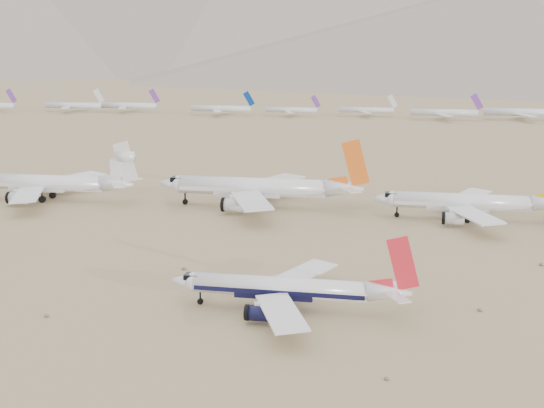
{
  "coord_description": "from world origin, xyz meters",
  "views": [
    {
      "loc": [
        14.09,
        -120.71,
        42.89
      ],
      "look_at": [
        -19.31,
        45.94,
        7.0
      ],
      "focal_mm": 50.0,
      "sensor_mm": 36.0,
      "label": 1
    }
  ],
  "objects": [
    {
      "name": "ground",
      "position": [
        0.0,
        0.0,
        0.0
      ],
      "size": [
        7000.0,
        7000.0,
        0.0
      ],
      "primitive_type": "plane",
      "color": "#8D7752",
      "rests_on": "ground"
    },
    {
      "name": "main_airliner",
      "position": [
        -6.27,
        -4.21,
        3.75
      ],
      "size": [
        38.66,
        37.76,
        13.64
      ],
      "color": "silver",
      "rests_on": "ground"
    },
    {
      "name": "row2_gold_tail",
      "position": [
        26.1,
        68.89,
        4.48
      ],
      "size": [
        45.0,
        44.01,
        16.02
      ],
      "color": "silver",
      "rests_on": "ground"
    },
    {
      "name": "row2_orange_tail",
      "position": [
        -27.91,
        73.34,
        5.38
      ],
      "size": [
        53.78,
        52.61,
        19.18
      ],
      "color": "silver",
      "rests_on": "ground"
    },
    {
      "name": "row2_white_trijet",
      "position": [
        -87.33,
        70.87,
        5.05
      ],
      "size": [
        49.21,
        48.09,
        17.44
      ],
      "color": "silver",
      "rests_on": "ground"
    },
    {
      "name": "distant_storage_row",
      "position": [
        65.15,
        333.56,
        4.38
      ],
      "size": [
        673.3,
        57.5,
        15.16
      ],
      "color": "silver",
      "rests_on": "ground"
    },
    {
      "name": "desert_scrub",
      "position": [
        -11.08,
        -26.49,
        0.28
      ],
      "size": [
        247.37,
        121.67,
        0.63
      ],
      "color": "brown",
      "rests_on": "ground"
    }
  ]
}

